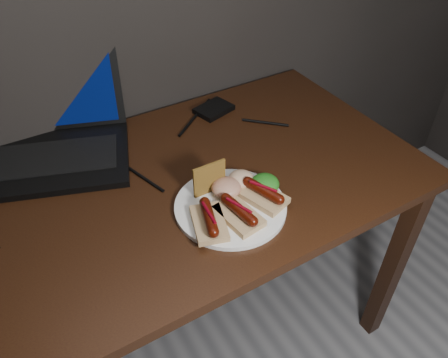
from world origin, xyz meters
TOP-DOWN VIEW (x-y plane):
  - desk at (0.00, 1.38)m, footprint 1.40×0.70m
  - laptop at (-0.17, 1.68)m, footprint 0.50×0.47m
  - hard_drive at (0.31, 1.63)m, footprint 0.13×0.11m
  - desk_cables at (0.04, 1.52)m, footprint 0.86×0.33m
  - plate at (0.13, 1.23)m, footprint 0.28×0.28m
  - bread_sausage_left at (0.05, 1.20)m, footprint 0.10×0.13m
  - bread_sausage_center at (0.12, 1.18)m, footprint 0.08×0.12m
  - bread_sausage_right at (0.20, 1.21)m, footprint 0.10×0.13m
  - crispbread at (0.11, 1.30)m, footprint 0.08×0.01m
  - salad_greens at (0.23, 1.24)m, footprint 0.07×0.07m
  - salsa_mound at (0.14, 1.27)m, footprint 0.07×0.07m
  - coleslaw_mound at (0.19, 1.28)m, footprint 0.06×0.06m

SIDE VIEW (x-z plane):
  - desk at x=0.00m, z-range 0.29..1.04m
  - desk_cables at x=0.04m, z-range 0.75..0.76m
  - plate at x=0.13m, z-range 0.75..0.76m
  - hard_drive at x=0.31m, z-range 0.75..0.77m
  - bread_sausage_left at x=0.05m, z-range 0.76..0.80m
  - bread_sausage_center at x=0.12m, z-range 0.76..0.80m
  - bread_sausage_right at x=0.20m, z-range 0.76..0.80m
  - coleslaw_mound at x=0.19m, z-range 0.76..0.80m
  - salad_greens at x=0.23m, z-range 0.76..0.80m
  - salsa_mound at x=0.14m, z-range 0.76..0.80m
  - laptop at x=-0.17m, z-range 0.68..0.92m
  - crispbread at x=0.11m, z-range 0.76..0.85m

